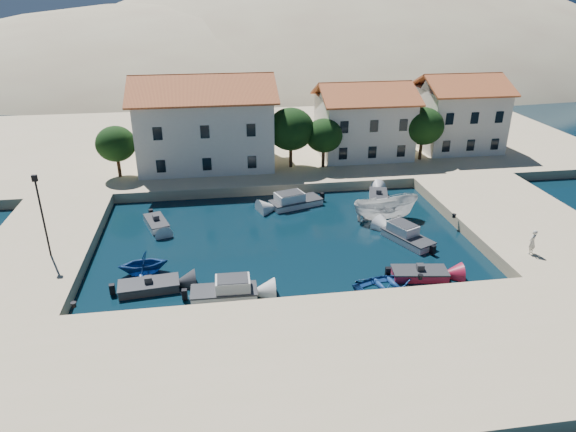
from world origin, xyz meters
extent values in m
plane|color=black|center=(0.00, 0.00, 0.00)|extent=(400.00, 400.00, 0.00)
cube|color=tan|center=(0.00, -6.00, 0.50)|extent=(52.00, 12.00, 1.00)
cube|color=tan|center=(20.50, 10.00, 0.50)|extent=(11.00, 20.00, 1.00)
cube|color=tan|center=(-19.00, 10.00, 0.50)|extent=(8.00, 20.00, 1.00)
cube|color=tan|center=(2.00, 38.00, 0.50)|extent=(80.00, 36.00, 1.00)
ellipsoid|color=tan|center=(-10.00, 110.00, -20.00)|extent=(198.00, 126.00, 72.00)
ellipsoid|color=tan|center=(35.00, 130.00, -25.00)|extent=(220.00, 176.00, 99.00)
cube|color=beige|center=(-6.00, 28.00, 4.75)|extent=(14.00, 9.00, 7.50)
pyramid|color=#923921|center=(-6.00, 28.00, 9.60)|extent=(14.70, 9.45, 2.20)
cube|color=beige|center=(12.00, 29.00, 4.25)|extent=(10.00, 8.00, 6.50)
pyramid|color=#923921|center=(12.00, 29.00, 8.40)|extent=(10.50, 8.40, 1.80)
cube|color=beige|center=(24.00, 30.00, 4.50)|extent=(9.00, 8.00, 7.00)
pyramid|color=#923921|center=(24.00, 30.00, 8.90)|extent=(9.45, 8.40, 1.80)
cylinder|color=#382314|center=(-15.00, 25.00, 2.25)|extent=(0.36, 0.36, 2.50)
ellipsoid|color=black|center=(-15.00, 25.00, 4.50)|extent=(4.00, 4.00, 3.60)
cylinder|color=#382314|center=(3.00, 25.50, 2.50)|extent=(0.36, 0.36, 3.00)
ellipsoid|color=black|center=(3.00, 25.50, 5.20)|extent=(5.00, 5.00, 4.50)
cylinder|color=#382314|center=(6.50, 25.00, 2.25)|extent=(0.36, 0.36, 2.50)
ellipsoid|color=black|center=(6.50, 25.00, 4.50)|extent=(4.00, 4.00, 3.60)
cylinder|color=#382314|center=(18.00, 26.00, 2.38)|extent=(0.36, 0.36, 2.75)
ellipsoid|color=black|center=(18.00, 26.00, 4.85)|extent=(4.60, 4.60, 4.14)
cylinder|color=black|center=(-17.50, 8.00, 4.00)|extent=(0.14, 0.14, 6.00)
cube|color=black|center=(-17.50, 8.00, 7.00)|extent=(0.35, 0.25, 0.45)
cylinder|color=black|center=(-14.30, 0.80, 1.15)|extent=(0.36, 0.36, 0.30)
cylinder|color=black|center=(8.00, 0.80, 1.15)|extent=(0.36, 0.36, 0.30)
cylinder|color=black|center=(14.70, 10.00, 1.15)|extent=(0.36, 0.36, 0.30)
cube|color=#2D2D31|center=(-10.17, 3.74, 0.25)|extent=(4.13, 2.16, 0.90)
cube|color=#2D2D31|center=(-10.17, 3.74, 0.58)|extent=(4.23, 2.21, 0.10)
cube|color=#2D2D31|center=(-10.17, 3.74, 0.80)|extent=(0.55, 0.55, 0.50)
cube|color=silver|center=(-5.12, 2.06, 0.25)|extent=(4.34, 1.94, 0.90)
cube|color=#2D2D31|center=(-5.12, 2.06, 0.58)|extent=(4.45, 1.98, 0.10)
cube|color=silver|center=(-5.12, 2.06, 0.95)|extent=(2.31, 1.62, 0.90)
imported|color=navy|center=(5.83, 1.50, 0.00)|extent=(5.01, 4.04, 0.92)
cube|color=maroon|center=(8.75, 2.61, 0.25)|extent=(4.00, 2.22, 0.90)
cube|color=#2D2D31|center=(8.75, 2.61, 0.58)|extent=(4.09, 2.27, 0.10)
cube|color=#2D2D31|center=(8.75, 2.61, 0.80)|extent=(0.57, 0.57, 0.50)
cube|color=silver|center=(9.91, 8.07, 0.25)|extent=(3.48, 4.74, 0.90)
cube|color=#2D2D31|center=(9.91, 8.07, 0.58)|extent=(3.55, 4.85, 0.10)
cube|color=silver|center=(9.91, 8.07, 0.95)|extent=(2.36, 2.75, 0.90)
imported|color=silver|center=(9.54, 12.72, 0.00)|extent=(6.02, 2.51, 2.29)
cube|color=silver|center=(10.39, 17.26, 0.25)|extent=(2.60, 3.90, 0.90)
cube|color=#2D2D31|center=(10.39, 17.26, 0.58)|extent=(2.65, 3.99, 0.10)
cube|color=#2D2D31|center=(10.39, 17.26, 0.80)|extent=(0.62, 0.62, 0.50)
imported|color=navy|center=(-10.77, 6.23, 0.00)|extent=(3.81, 3.40, 1.82)
cube|color=silver|center=(-10.52, 14.18, 0.25)|extent=(2.47, 3.67, 0.90)
cube|color=#2D2D31|center=(-10.52, 14.18, 0.58)|extent=(2.52, 3.75, 0.10)
cube|color=#2D2D31|center=(-10.52, 14.18, 0.80)|extent=(0.63, 0.63, 0.50)
cube|color=silver|center=(2.17, 16.94, 0.25)|extent=(5.16, 3.38, 0.90)
cube|color=#2D2D31|center=(2.17, 16.94, 0.58)|extent=(5.28, 3.46, 0.10)
cube|color=silver|center=(2.17, 16.94, 0.95)|extent=(2.93, 2.41, 0.90)
imported|color=beige|center=(17.40, 3.07, 1.95)|extent=(0.83, 0.76, 1.90)
camera|label=1|loc=(-5.22, -27.33, 18.93)|focal=32.00mm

